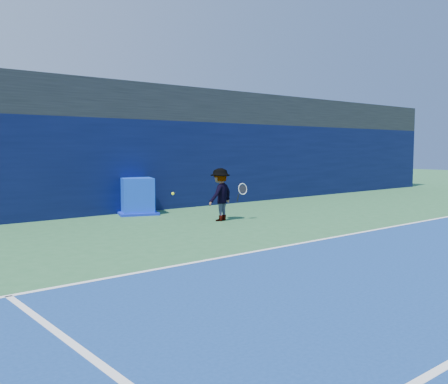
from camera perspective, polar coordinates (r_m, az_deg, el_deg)
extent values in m
plane|color=#2B6137|center=(8.42, 19.30, -9.48)|extent=(80.00, 80.00, 0.00)
cube|color=white|center=(10.24, 4.68, -6.60)|extent=(24.00, 0.10, 0.01)
cube|color=black|center=(17.24, -15.71, 9.93)|extent=(36.00, 3.00, 1.20)
cube|color=#090F35|center=(16.27, -14.10, 2.86)|extent=(36.00, 1.00, 3.00)
cube|color=#0E38C7|center=(15.94, -9.90, -0.45)|extent=(1.22, 1.22, 1.14)
cube|color=#0D1FB9|center=(16.00, -9.88, -2.35)|extent=(1.53, 1.53, 0.08)
imported|color=silver|center=(14.24, -0.43, -0.29)|extent=(1.09, 0.82, 1.50)
cylinder|color=black|center=(14.35, 1.60, -0.66)|extent=(0.07, 0.13, 0.24)
torus|color=silver|center=(14.38, 2.15, 0.35)|extent=(0.28, 0.16, 0.27)
cylinder|color=black|center=(14.38, 2.15, 0.35)|extent=(0.23, 0.12, 0.23)
sphere|color=#D5E419|center=(11.03, -5.86, -0.18)|extent=(0.06, 0.06, 0.06)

